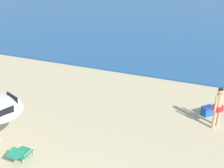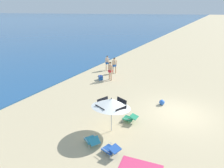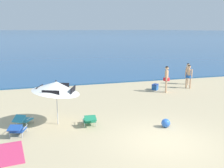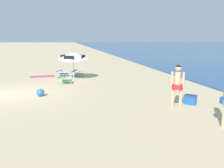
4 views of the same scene
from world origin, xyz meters
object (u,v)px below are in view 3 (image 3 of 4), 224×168
lounge_chair_beside_umbrella (90,120)px  person_standing_near_shore (188,72)px  beach_umbrella_striped_main (56,87)px  person_wading_in (166,77)px  lounge_chair_facing_sea (17,129)px  person_standing_beside (189,75)px  lounge_chair_under_umbrella (23,119)px  beach_towel (9,153)px  beach_ball (166,123)px  cooler_box (155,87)px

lounge_chair_beside_umbrella → person_standing_near_shore: person_standing_near_shore is taller
beach_umbrella_striped_main → lounge_chair_beside_umbrella: size_ratio=2.75×
person_wading_in → person_standing_near_shore: bearing=33.1°
lounge_chair_facing_sea → person_standing_beside: size_ratio=0.57×
lounge_chair_under_umbrella → person_wading_in: (8.96, 3.67, 0.75)m
lounge_chair_beside_umbrella → beach_towel: bearing=-150.9°
lounge_chair_under_umbrella → lounge_chair_beside_umbrella: lounge_chair_under_umbrella is taller
person_standing_near_shore → beach_towel: bearing=-146.1°
lounge_chair_under_umbrella → person_standing_near_shore: 12.97m
person_standing_near_shore → person_standing_beside: 1.40m
beach_umbrella_striped_main → beach_ball: bearing=-21.0°
lounge_chair_facing_sea → beach_towel: bearing=-96.9°
beach_towel → person_standing_beside: bearing=31.2°
beach_umbrella_striped_main → person_standing_beside: 10.61m
beach_umbrella_striped_main → person_wading_in: bearing=27.9°
person_standing_near_shore → person_standing_beside: bearing=-119.9°
person_standing_beside → beach_ball: size_ratio=4.43×
lounge_chair_facing_sea → cooler_box: bearing=32.9°
lounge_chair_under_umbrella → beach_towel: lounge_chair_under_umbrella is taller
person_standing_beside → beach_ball: (-5.12, -6.26, -0.78)m
person_standing_beside → person_wading_in: bearing=-163.9°
cooler_box → beach_towel: cooler_box is taller
lounge_chair_beside_umbrella → beach_ball: size_ratio=2.34×
lounge_chair_under_umbrella → lounge_chair_facing_sea: bearing=-98.6°
person_wading_in → beach_ball: person_wading_in is taller
lounge_chair_facing_sea → cooler_box: lounge_chair_facing_sea is taller
beach_umbrella_striped_main → lounge_chair_under_umbrella: beach_umbrella_striped_main is taller
lounge_chair_beside_umbrella → lounge_chair_facing_sea: lounge_chair_beside_umbrella is taller
person_standing_beside → person_wading_in: person_wading_in is taller
person_standing_beside → cooler_box: bearing=174.4°
beach_ball → beach_towel: size_ratio=0.21×
lounge_chair_under_umbrella → cooler_box: bearing=27.8°
person_standing_near_shore → lounge_chair_under_umbrella: bearing=-155.0°
lounge_chair_beside_umbrella → lounge_chair_facing_sea: size_ratio=0.92×
cooler_box → beach_towel: (-8.92, -7.14, -0.20)m
cooler_box → beach_towel: bearing=-141.3°
person_standing_near_shore → beach_ball: bearing=-127.9°
lounge_chair_under_umbrella → beach_towel: 2.67m
lounge_chair_facing_sea → beach_ball: lounge_chair_facing_sea is taller
beach_umbrella_striped_main → lounge_chair_beside_umbrella: bearing=-23.5°
lounge_chair_beside_umbrella → beach_towel: lounge_chair_beside_umbrella is taller
beach_umbrella_striped_main → cooler_box: 8.69m
person_standing_beside → cooler_box: 2.60m
lounge_chair_beside_umbrella → lounge_chair_facing_sea: (-2.98, -0.27, 0.00)m
lounge_chair_facing_sea → person_wading_in: 10.34m
person_standing_near_shore → cooler_box: size_ratio=2.72×
person_wading_in → beach_ball: 6.48m
cooler_box → person_wading_in: bearing=-65.2°
person_standing_near_shore → beach_umbrella_striped_main: bearing=-150.6°
lounge_chair_beside_umbrella → person_wading_in: person_wading_in is taller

